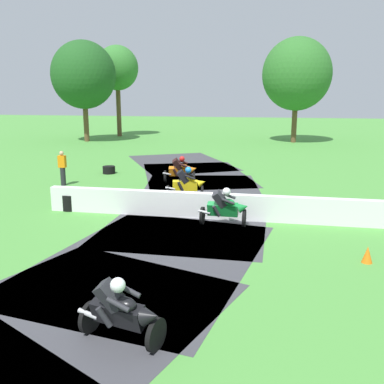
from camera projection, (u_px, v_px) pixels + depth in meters
name	position (u px, v px, depth m)	size (l,w,h in m)	color
ground_plane	(192.00, 217.00, 15.49)	(120.00, 120.00, 0.00)	#4C933D
track_asphalt	(156.00, 215.00, 15.73)	(10.18, 32.49, 0.01)	#3D3D42
safety_barrier	(340.00, 212.00, 14.47)	(0.30, 20.58, 0.90)	white
motorcycle_lead_black	(121.00, 311.00, 7.58)	(1.69, 1.12, 1.43)	black
motorcycle_chase_green	(225.00, 208.00, 14.29)	(1.69, 0.85, 1.43)	black
motorcycle_trailing_yellow	(187.00, 184.00, 17.80)	(1.69, 0.93, 1.42)	black
motorcycle_fourth_orange	(181.00, 170.00, 21.08)	(1.70, 0.97, 1.43)	black
tire_stack_mid_a	(70.00, 202.00, 16.36)	(0.59, 0.59, 0.60)	black
tire_stack_mid_b	(109.00, 170.00, 23.58)	(0.66, 0.66, 0.40)	black
track_marshal	(63.00, 168.00, 20.50)	(0.34, 0.24, 1.63)	#232328
traffic_cone	(367.00, 255.00, 11.34)	(0.28, 0.28, 0.44)	orange
tree_far_left	(117.00, 68.00, 41.57)	(4.01, 4.01, 8.59)	brown
tree_far_right	(84.00, 75.00, 37.32)	(5.48, 5.48, 8.56)	brown
tree_mid_rise	(297.00, 74.00, 36.58)	(5.76, 5.76, 8.74)	brown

